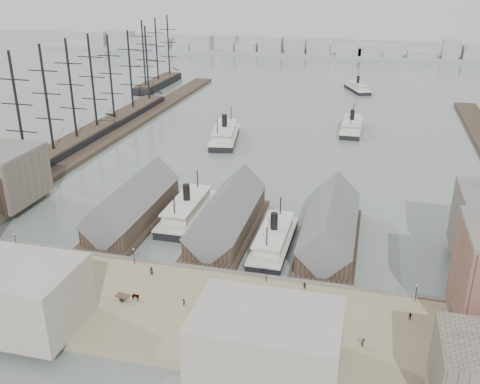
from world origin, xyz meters
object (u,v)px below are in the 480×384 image
(horse_cart_center, at_px, (132,297))
(horse_cart_right, at_px, (259,319))
(ferry_docked_west, at_px, (187,210))
(tram, at_px, (464,328))

(horse_cart_center, height_order, horse_cart_right, horse_cart_center)
(ferry_docked_west, xyz_separation_m, horse_cart_right, (29.40, -43.84, 0.36))
(tram, relative_size, horse_cart_right, 2.37)
(tram, distance_m, horse_cart_right, 36.55)
(ferry_docked_west, bearing_deg, horse_cart_right, -56.16)
(ferry_docked_west, height_order, horse_cart_right, ferry_docked_west)
(ferry_docked_west, distance_m, tram, 76.50)
(horse_cart_center, bearing_deg, ferry_docked_west, 15.44)
(tram, bearing_deg, ferry_docked_west, 144.20)
(ferry_docked_west, relative_size, horse_cart_center, 5.75)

